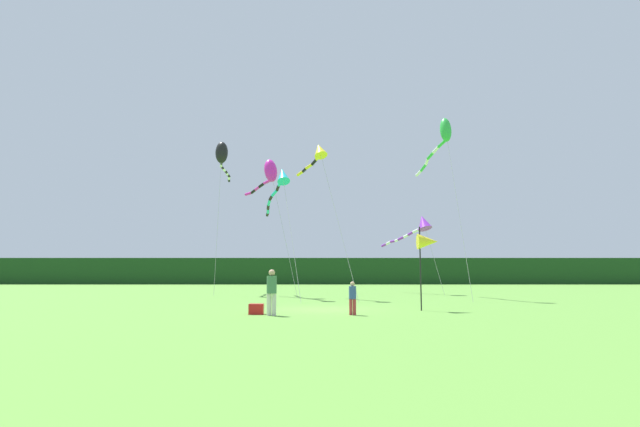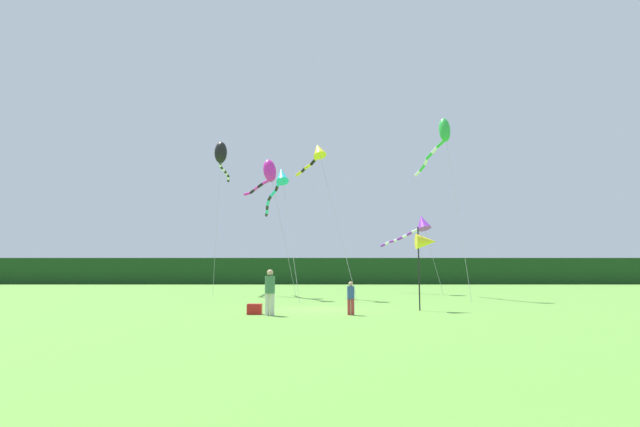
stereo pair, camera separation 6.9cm
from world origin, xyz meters
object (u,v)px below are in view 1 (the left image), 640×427
at_px(kite_cyan, 278,182).
at_px(person_child, 351,296).
at_px(banner_flag_pole, 426,242).
at_px(kite_yellow, 316,153).
at_px(kite_purple, 419,225).
at_px(cooler_box, 255,309).
at_px(kite_black, 220,155).
at_px(kite_green, 441,137).
at_px(person_adult, 270,290).
at_px(kite_magenta, 268,172).

bearing_deg(kite_cyan, person_child, -72.46).
distance_m(person_child, banner_flag_pole, 4.74).
distance_m(person_child, kite_yellow, 15.00).
bearing_deg(person_child, banner_flag_pole, 32.31).
distance_m(banner_flag_pole, kite_yellow, 12.81).
relative_size(person_child, kite_purple, 0.21).
height_order(cooler_box, kite_black, kite_black).
height_order(kite_black, kite_yellow, kite_black).
xyz_separation_m(kite_green, kite_cyan, (-10.79, 0.58, -2.95)).
xyz_separation_m(kite_black, kite_purple, (15.40, 0.13, -5.48)).
bearing_deg(kite_black, kite_green, -20.37).
bearing_deg(banner_flag_pole, kite_black, 128.58).
bearing_deg(person_adult, kite_purple, 62.11).
relative_size(person_adult, kite_magenta, 0.18).
bearing_deg(kite_purple, person_adult, -117.89).
bearing_deg(kite_cyan, banner_flag_pole, -54.14).
bearing_deg(kite_green, person_child, -119.57).
xyz_separation_m(kite_magenta, kite_cyan, (0.94, -2.25, -1.10)).
distance_m(banner_flag_pole, kite_black, 21.47).
bearing_deg(kite_yellow, person_child, -83.24).
bearing_deg(kite_green, kite_purple, 93.52).
xyz_separation_m(person_child, kite_cyan, (-3.98, 12.59, 6.91)).
relative_size(person_child, kite_yellow, 0.13).
distance_m(cooler_box, kite_yellow, 15.20).
distance_m(kite_purple, kite_cyan, 11.97).
bearing_deg(kite_green, cooler_box, -132.36).
bearing_deg(cooler_box, kite_purple, 59.78).
height_order(kite_magenta, kite_green, kite_green).
height_order(kite_purple, kite_yellow, kite_yellow).
relative_size(kite_purple, kite_cyan, 0.58).
height_order(kite_purple, kite_cyan, kite_cyan).
relative_size(cooler_box, banner_flag_pole, 0.16).
height_order(banner_flag_pole, kite_yellow, kite_yellow).
bearing_deg(person_child, cooler_box, 175.41).
height_order(banner_flag_pole, kite_green, kite_green).
relative_size(person_adult, person_child, 1.36).
distance_m(cooler_box, kite_green, 18.94).
xyz_separation_m(kite_magenta, kite_purple, (11.36, 3.15, -3.45)).
distance_m(person_child, kite_cyan, 14.90).
height_order(person_child, kite_purple, kite_purple).
xyz_separation_m(person_adult, kite_cyan, (-0.78, 12.81, 6.65)).
height_order(kite_black, kite_cyan, kite_black).
bearing_deg(kite_green, banner_flag_pole, -108.62).
distance_m(kite_black, kite_cyan, 7.90).
xyz_separation_m(kite_yellow, kite_cyan, (-2.55, 0.50, -1.86)).
distance_m(banner_flag_pole, kite_cyan, 13.61).
distance_m(kite_magenta, kite_green, 12.21).
bearing_deg(kite_black, cooler_box, -73.79).
xyz_separation_m(person_child, kite_black, (-8.96, 17.86, 10.05)).
height_order(person_child, kite_cyan, kite_cyan).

